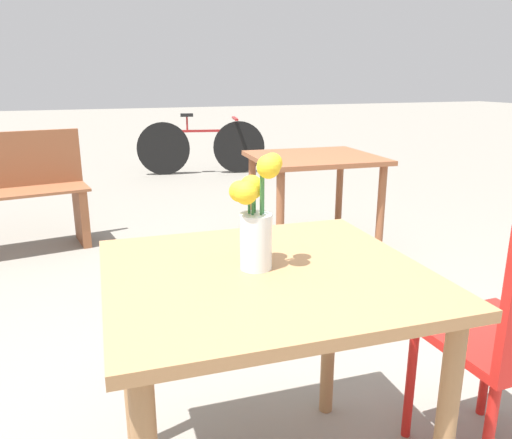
% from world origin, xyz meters
% --- Properties ---
extents(table_front, '(0.86, 0.80, 0.74)m').
position_xyz_m(table_front, '(0.00, 0.00, 0.62)').
color(table_front, '#9E7047').
rests_on(table_front, ground_plane).
extents(flower_vase, '(0.13, 0.13, 0.30)m').
position_xyz_m(flower_vase, '(-0.02, 0.02, 0.87)').
color(flower_vase, silver).
rests_on(flower_vase, table_front).
extents(table_back, '(0.84, 0.77, 0.73)m').
position_xyz_m(table_back, '(1.05, 1.78, 0.61)').
color(table_back, brown).
rests_on(table_back, ground_plane).
extents(bicycle, '(1.62, 0.50, 0.78)m').
position_xyz_m(bicycle, '(1.15, 5.18, 0.35)').
color(bicycle, black).
rests_on(bicycle, ground_plane).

